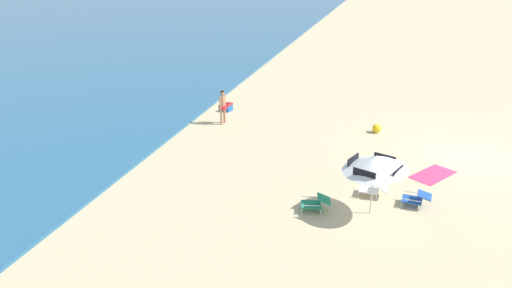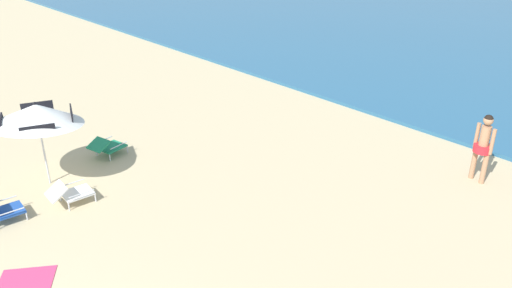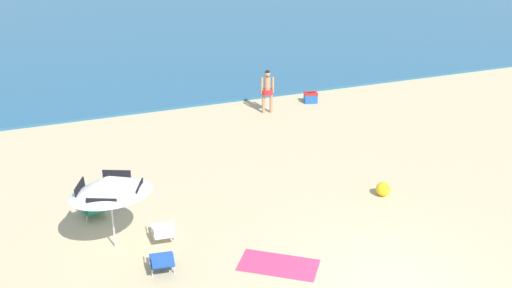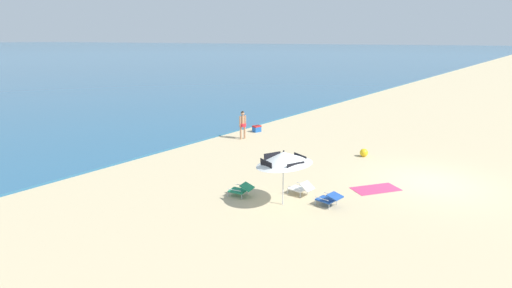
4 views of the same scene
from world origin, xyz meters
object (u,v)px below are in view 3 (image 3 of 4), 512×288
(beach_umbrella_striped_main, at_px, (109,185))
(person_standing_near_shore, at_px, (267,88))
(lounge_chair_beside_umbrella, at_px, (94,207))
(beach_towel, at_px, (278,265))
(lounge_chair_facing_sea, at_px, (162,260))
(lounge_chair_under_umbrella, at_px, (163,230))
(cooler_box, at_px, (311,97))
(beach_ball, at_px, (383,189))

(beach_umbrella_striped_main, xyz_separation_m, person_standing_near_shore, (6.64, 7.10, -0.75))
(lounge_chair_beside_umbrella, distance_m, beach_towel, 5.21)
(lounge_chair_facing_sea, relative_size, beach_towel, 0.50)
(lounge_chair_facing_sea, height_order, beach_towel, lounge_chair_facing_sea)
(lounge_chair_under_umbrella, relative_size, person_standing_near_shore, 0.58)
(lounge_chair_under_umbrella, height_order, lounge_chair_beside_umbrella, lounge_chair_under_umbrella)
(cooler_box, bearing_deg, beach_ball, -99.33)
(person_standing_near_shore, height_order, beach_towel, person_standing_near_shore)
(beach_umbrella_striped_main, height_order, beach_ball, beach_umbrella_striped_main)
(lounge_chair_facing_sea, bearing_deg, lounge_chair_under_umbrella, 76.19)
(person_standing_near_shore, bearing_deg, beach_ball, -84.24)
(lounge_chair_under_umbrella, bearing_deg, lounge_chair_facing_sea, -103.81)
(lounge_chair_under_umbrella, relative_size, lounge_chair_beside_umbrella, 0.98)
(beach_umbrella_striped_main, height_order, lounge_chair_beside_umbrella, beach_umbrella_striped_main)
(beach_ball, distance_m, beach_towel, 4.50)
(cooler_box, relative_size, beach_ball, 1.39)
(beach_towel, bearing_deg, person_standing_near_shore, 70.44)
(cooler_box, bearing_deg, beach_towel, -118.42)
(cooler_box, xyz_separation_m, beach_towel, (-5.19, -9.60, -0.20))
(lounge_chair_under_umbrella, distance_m, cooler_box, 10.61)
(lounge_chair_facing_sea, height_order, cooler_box, lounge_chair_facing_sea)
(beach_umbrella_striped_main, relative_size, beach_towel, 1.42)
(lounge_chair_beside_umbrella, height_order, lounge_chair_facing_sea, lounge_chair_beside_umbrella)
(lounge_chair_under_umbrella, xyz_separation_m, beach_towel, (2.22, -2.01, -0.26))
(beach_ball, bearing_deg, lounge_chair_beside_umbrella, 168.38)
(lounge_chair_facing_sea, bearing_deg, beach_ball, 12.27)
(cooler_box, bearing_deg, person_standing_near_shore, -167.21)
(lounge_chair_under_umbrella, height_order, lounge_chair_facing_sea, lounge_chair_under_umbrella)
(lounge_chair_under_umbrella, relative_size, beach_ball, 2.35)
(lounge_chair_beside_umbrella, xyz_separation_m, beach_ball, (7.64, -1.57, -0.07))
(person_standing_near_shore, relative_size, beach_towel, 0.90)
(lounge_chair_facing_sea, height_order, person_standing_near_shore, person_standing_near_shore)
(beach_towel, bearing_deg, beach_umbrella_striped_main, 148.76)
(person_standing_near_shore, distance_m, beach_ball, 7.11)
(beach_umbrella_striped_main, relative_size, person_standing_near_shore, 1.57)
(lounge_chair_under_umbrella, distance_m, person_standing_near_shore, 9.03)
(cooler_box, relative_size, beach_towel, 0.31)
(beach_umbrella_striped_main, distance_m, lounge_chair_under_umbrella, 1.84)
(lounge_chair_under_umbrella, height_order, person_standing_near_shore, person_standing_near_shore)
(beach_umbrella_striped_main, height_order, beach_towel, beach_umbrella_striped_main)
(lounge_chair_beside_umbrella, bearing_deg, beach_umbrella_striped_main, -80.13)
(lounge_chair_under_umbrella, relative_size, lounge_chair_facing_sea, 1.04)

